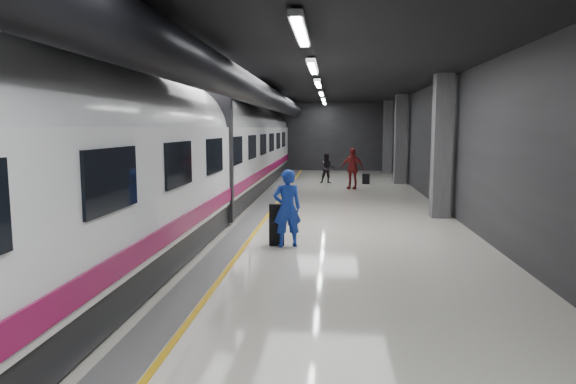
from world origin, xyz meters
name	(u,v)px	position (x,y,z in m)	size (l,w,h in m)	color
ground	(292,227)	(0.00, 0.00, 0.00)	(40.00, 40.00, 0.00)	silver
platform_hall	(286,104)	(-0.29, 0.96, 3.54)	(10.02, 40.02, 4.51)	black
train	(181,154)	(-3.25, 0.00, 2.07)	(3.05, 38.00, 4.05)	black
traveler_main	(287,208)	(0.07, -2.49, 0.93)	(0.68, 0.45, 1.86)	#183EBB
suitcase_main	(276,233)	(-0.20, -2.37, 0.29)	(0.35, 0.22, 0.58)	black
shoulder_bag	(276,213)	(-0.22, -2.35, 0.79)	(0.32, 0.17, 0.43)	black
traveler_far_a	(327,168)	(0.87, 11.81, 0.78)	(0.76, 0.59, 1.56)	black
traveler_far_b	(352,168)	(2.05, 9.49, 0.96)	(1.12, 0.47, 1.91)	maroon
suitcase_far	(366,179)	(2.85, 11.65, 0.26)	(0.35, 0.23, 0.51)	black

